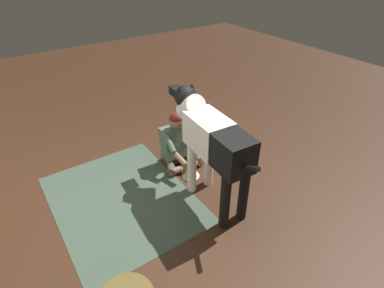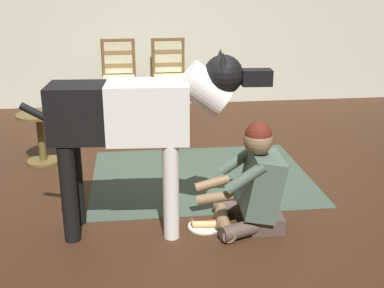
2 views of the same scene
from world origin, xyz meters
The scene contains 9 objects.
ground_plane centered at (0.00, 0.00, 0.00)m, with size 14.30×14.30×0.00m, color #3A2214.
back_wall centered at (0.00, 3.23, 1.30)m, with size 7.92×0.10×2.60m, color beige.
area_rug centered at (0.11, 0.37, 0.00)m, with size 2.00×1.57×0.01m, color #3C4D3E.
dining_chair_left_of_pair centered at (-0.66, 2.84, 0.54)m, with size 0.46×0.47×0.98m.
dining_chair_right_of_pair centered at (0.03, 2.84, 0.54)m, with size 0.48×0.48×0.98m.
person_sitting_on_floor centered at (0.36, -0.62, 0.33)m, with size 0.66×0.58×0.81m.
large_dog centered at (-0.45, -0.56, 0.85)m, with size 1.70×0.42×1.31m.
hot_dog_on_plate centered at (0.00, -0.59, 0.03)m, with size 0.25×0.25×0.06m.
round_side_table centered at (-1.41, 0.95, 0.30)m, with size 0.43×0.43×0.51m.
Camera 2 is at (-0.49, -3.77, 1.76)m, focal length 45.38 mm.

